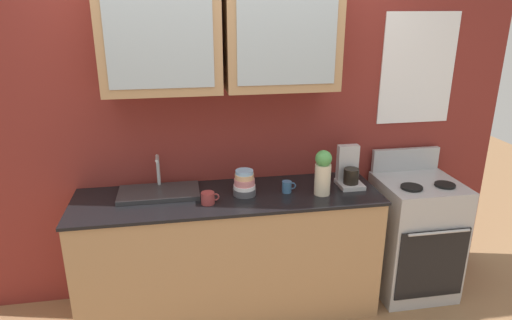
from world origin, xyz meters
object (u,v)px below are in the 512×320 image
(stove_range, at_px, (414,236))
(vase, at_px, (323,172))
(bowl_stack, at_px, (245,184))
(cup_near_bowls, at_px, (287,187))
(sink_faucet, at_px, (159,192))
(coffee_maker, at_px, (349,171))
(cup_near_sink, at_px, (208,198))

(stove_range, xyz_separation_m, vase, (-0.79, -0.08, 0.61))
(bowl_stack, height_order, cup_near_bowls, bowl_stack)
(stove_range, relative_size, sink_faucet, 1.98)
(coffee_maker, bearing_deg, stove_range, -4.71)
(bowl_stack, distance_m, cup_near_sink, 0.28)
(sink_faucet, bearing_deg, bowl_stack, -10.11)
(vase, bearing_deg, bowl_stack, 171.51)
(cup_near_sink, bearing_deg, vase, 1.76)
(sink_faucet, xyz_separation_m, cup_near_sink, (0.33, -0.21, 0.02))
(cup_near_bowls, xyz_separation_m, coffee_maker, (0.47, 0.06, 0.07))
(stove_range, height_order, vase, vase)
(bowl_stack, height_order, vase, vase)
(sink_faucet, bearing_deg, cup_near_sink, -32.55)
(bowl_stack, height_order, cup_near_sink, bowl_stack)
(cup_near_bowls, bearing_deg, coffee_maker, 6.91)
(sink_faucet, relative_size, cup_near_sink, 4.55)
(vase, height_order, cup_near_sink, vase)
(vase, relative_size, cup_near_bowls, 3.18)
(cup_near_bowls, relative_size, coffee_maker, 0.35)
(bowl_stack, bearing_deg, cup_near_sink, -158.20)
(cup_near_sink, distance_m, cup_near_bowls, 0.57)
(bowl_stack, distance_m, cup_near_bowls, 0.30)
(cup_near_bowls, height_order, coffee_maker, coffee_maker)
(stove_range, bearing_deg, cup_near_sink, -176.10)
(vase, xyz_separation_m, cup_near_sink, (-0.79, -0.02, -0.12))
(vase, bearing_deg, coffee_maker, 28.08)
(sink_faucet, xyz_separation_m, cup_near_bowls, (0.89, -0.11, 0.02))
(bowl_stack, relative_size, vase, 0.56)
(coffee_maker, bearing_deg, bowl_stack, -176.32)
(cup_near_sink, xyz_separation_m, cup_near_bowls, (0.56, 0.10, 0.00))
(stove_range, bearing_deg, sink_faucet, 177.01)
(cup_near_sink, height_order, cup_near_bowls, cup_near_bowls)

